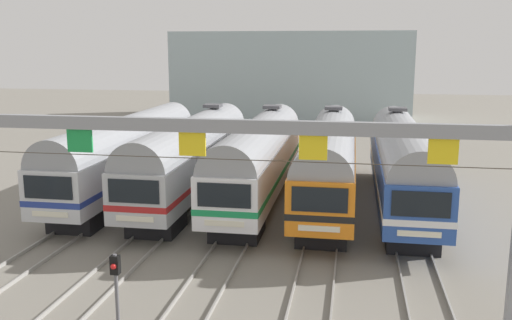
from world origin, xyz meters
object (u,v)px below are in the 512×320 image
Objects in this scene: commuter_train_blue at (402,160)px; commuter_train_stainless at (192,153)px; catenary_gantry at (193,156)px; commuter_train_silver at (128,151)px; commuter_train_white at (259,155)px; yard_signal_mast at (116,276)px; commuter_train_orange at (329,158)px.

commuter_train_stainless is at bearing 180.00° from commuter_train_blue.
commuter_train_silver is at bearing 120.45° from catenary_gantry.
yard_signal_mast is (-1.98, -15.55, -0.98)m from commuter_train_white.
commuter_train_stainless is at bearing 180.00° from commuter_train_orange.
commuter_train_blue is at bearing 0.02° from commuter_train_silver.
commuter_train_blue is at bearing 0.00° from commuter_train_white.
commuter_train_blue reaches higher than yard_signal_mast.
catenary_gantry is at bearing -59.55° from commuter_train_silver.
commuter_train_white reaches higher than yard_signal_mast.
commuter_train_white is at bearing 180.00° from commuter_train_orange.
commuter_train_blue is 18.47m from yard_signal_mast.
yard_signal_mast is (5.95, -15.54, -0.98)m from commuter_train_silver.
commuter_train_silver is 1.00× the size of commuter_train_orange.
catenary_gantry reaches higher than yard_signal_mast.
commuter_train_stainless is 0.86× the size of catenary_gantry.
commuter_train_silver is 1.00× the size of commuter_train_stainless.
commuter_train_orange is at bearing 180.00° from commuter_train_blue.
catenary_gantry reaches higher than commuter_train_blue.
yard_signal_mast is at bearing -97.27° from commuter_train_white.
commuter_train_stainless is 1.00× the size of commuter_train_blue.
commuter_train_silver is 16.67m from yard_signal_mast.
catenary_gantry is 8.68× the size of yard_signal_mast.
commuter_train_stainless and commuter_train_blue have the same top height.
catenary_gantry reaches higher than commuter_train_orange.
commuter_train_silver is at bearing -179.94° from commuter_train_stainless.
commuter_train_stainless reaches higher than commuter_train_silver.
commuter_train_white reaches higher than commuter_train_silver.
commuter_train_white is 7.43× the size of yard_signal_mast.
catenary_gantry is (-3.97, -13.50, 2.54)m from commuter_train_orange.
yard_signal_mast is (-5.95, -15.55, -0.98)m from commuter_train_orange.
commuter_train_orange reaches higher than commuter_train_silver.
commuter_train_stainless is at bearing 0.06° from commuter_train_silver.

